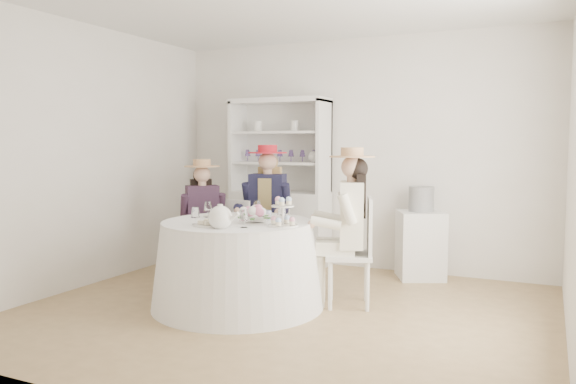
% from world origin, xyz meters
% --- Properties ---
extents(ground, '(4.50, 4.50, 0.00)m').
position_xyz_m(ground, '(0.00, 0.00, 0.00)').
color(ground, olive).
rests_on(ground, ground).
extents(wall_back, '(4.50, 0.00, 4.50)m').
position_xyz_m(wall_back, '(0.00, 2.00, 1.35)').
color(wall_back, silver).
rests_on(wall_back, ground).
extents(wall_front, '(4.50, 0.00, 4.50)m').
position_xyz_m(wall_front, '(0.00, -2.00, 1.35)').
color(wall_front, silver).
rests_on(wall_front, ground).
extents(wall_left, '(0.00, 4.50, 4.50)m').
position_xyz_m(wall_left, '(-2.25, 0.00, 1.35)').
color(wall_left, silver).
rests_on(wall_left, ground).
extents(wall_right, '(0.00, 4.50, 4.50)m').
position_xyz_m(wall_right, '(2.25, 0.00, 1.35)').
color(wall_right, silver).
rests_on(wall_right, ground).
extents(tea_table, '(1.56, 1.56, 0.78)m').
position_xyz_m(tea_table, '(-0.45, -0.02, 0.39)').
color(tea_table, white).
rests_on(tea_table, ground).
extents(hutch, '(1.32, 0.79, 2.01)m').
position_xyz_m(hutch, '(-0.88, 1.77, 0.72)').
color(hutch, silver).
rests_on(hutch, ground).
extents(side_table, '(0.63, 0.63, 0.74)m').
position_xyz_m(side_table, '(0.83, 1.75, 0.37)').
color(side_table, silver).
rests_on(side_table, ground).
extents(hatbox, '(0.32, 0.32, 0.27)m').
position_xyz_m(hatbox, '(0.83, 1.75, 0.87)').
color(hatbox, black).
rests_on(hatbox, side_table).
extents(guest_left, '(0.55, 0.56, 1.31)m').
position_xyz_m(guest_left, '(-1.23, 0.60, 0.74)').
color(guest_left, silver).
rests_on(guest_left, ground).
extents(guest_mid, '(0.55, 0.57, 1.46)m').
position_xyz_m(guest_mid, '(-0.65, 0.97, 0.83)').
color(guest_mid, silver).
rests_on(guest_mid, ground).
extents(guest_right, '(0.59, 0.55, 1.44)m').
position_xyz_m(guest_right, '(0.46, 0.41, 0.81)').
color(guest_right, silver).
rests_on(guest_right, ground).
extents(spare_chair, '(0.44, 0.44, 0.89)m').
position_xyz_m(spare_chair, '(-0.86, 0.81, 0.48)').
color(spare_chair, silver).
rests_on(spare_chair, ground).
extents(teacup_a, '(0.08, 0.08, 0.06)m').
position_xyz_m(teacup_a, '(-0.75, 0.06, 0.81)').
color(teacup_a, white).
rests_on(teacup_a, tea_table).
extents(teacup_b, '(0.07, 0.07, 0.06)m').
position_xyz_m(teacup_b, '(-0.48, 0.27, 0.81)').
color(teacup_b, white).
rests_on(teacup_b, tea_table).
extents(teacup_c, '(0.12, 0.12, 0.07)m').
position_xyz_m(teacup_c, '(-0.26, 0.19, 0.82)').
color(teacup_c, white).
rests_on(teacup_c, tea_table).
extents(flower_bowl, '(0.28, 0.28, 0.06)m').
position_xyz_m(flower_bowl, '(-0.24, -0.01, 0.81)').
color(flower_bowl, white).
rests_on(flower_bowl, tea_table).
extents(flower_arrangement, '(0.21, 0.21, 0.08)m').
position_xyz_m(flower_arrangement, '(-0.23, -0.08, 0.88)').
color(flower_arrangement, pink).
rests_on(flower_arrangement, tea_table).
extents(table_teapot, '(0.28, 0.20, 0.21)m').
position_xyz_m(table_teapot, '(-0.35, -0.45, 0.87)').
color(table_teapot, white).
rests_on(table_teapot, tea_table).
extents(sandwich_plate, '(0.25, 0.25, 0.06)m').
position_xyz_m(sandwich_plate, '(-0.53, -0.38, 0.79)').
color(sandwich_plate, white).
rests_on(sandwich_plate, tea_table).
extents(cupcake_stand, '(0.26, 0.26, 0.24)m').
position_xyz_m(cupcake_stand, '(0.06, -0.13, 0.87)').
color(cupcake_stand, white).
rests_on(cupcake_stand, tea_table).
extents(stemware_set, '(0.84, 0.81, 0.15)m').
position_xyz_m(stemware_set, '(-0.45, -0.02, 0.85)').
color(stemware_set, white).
rests_on(stemware_set, tea_table).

